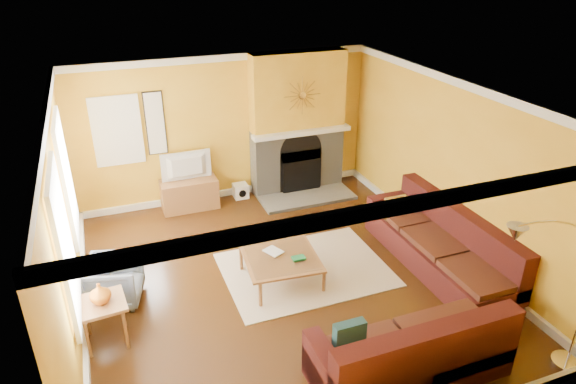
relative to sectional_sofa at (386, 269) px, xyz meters
name	(u,v)px	position (x,y,z in m)	size (l,w,h in m)	color
floor	(282,278)	(-1.16, 0.91, -0.46)	(5.50, 6.00, 0.02)	#4F2C10
ceiling	(281,97)	(-1.16, 0.91, 2.26)	(5.50, 6.00, 0.02)	white
wall_back	(225,128)	(-1.16, 3.92, 0.90)	(5.50, 0.02, 2.70)	gold
wall_front	(402,339)	(-1.16, -2.10, 0.90)	(5.50, 0.02, 2.70)	gold
wall_left	(62,232)	(-3.92, 0.91, 0.90)	(0.02, 6.00, 2.70)	gold
wall_right	(451,167)	(1.60, 0.91, 0.90)	(0.02, 6.00, 2.70)	gold
baseboard	(282,274)	(-1.16, 0.91, -0.39)	(5.50, 6.00, 0.12)	white
crown_molding	(281,102)	(-1.16, 0.91, 2.19)	(5.50, 6.00, 0.12)	white
window_left_near	(65,178)	(-3.88, 2.21, 1.05)	(0.06, 1.22, 1.72)	white
window_left_far	(63,245)	(-3.88, 0.31, 1.05)	(0.06, 1.22, 1.72)	white
window_back	(117,131)	(-3.06, 3.87, 1.10)	(0.82, 0.06, 1.22)	white
wall_art	(155,124)	(-2.41, 3.88, 1.15)	(0.34, 0.04, 1.14)	white
fireplace	(297,124)	(0.19, 3.71, 0.90)	(1.80, 0.40, 2.70)	gray
mantel	(302,132)	(0.19, 3.47, 0.80)	(1.92, 0.22, 0.08)	white
hearth	(307,198)	(0.19, 3.16, -0.42)	(1.80, 0.70, 0.06)	gray
sunburst	(302,95)	(0.19, 3.48, 1.50)	(0.70, 0.04, 0.70)	olive
rug	(305,270)	(-0.77, 0.97, -0.44)	(2.40, 1.80, 0.02)	beige
sectional_sofa	(386,269)	(0.00, 0.00, 0.00)	(3.18, 3.58, 0.90)	#461716
coffee_table	(281,268)	(-1.19, 0.86, -0.25)	(1.03, 1.03, 0.41)	white
media_console	(190,194)	(-1.98, 3.60, -0.17)	(1.02, 0.46, 0.56)	#976337
tv	(187,167)	(-1.98, 3.60, 0.37)	(0.90, 0.12, 0.52)	black
subwoofer	(241,191)	(-0.98, 3.71, -0.32)	(0.27, 0.27, 0.27)	white
armchair	(115,281)	(-3.45, 1.23, -0.13)	(0.68, 0.70, 0.63)	slate
side_table	(105,322)	(-3.62, 0.43, -0.16)	(0.53, 0.53, 0.59)	#976337
vase	(100,293)	(-3.62, 0.43, 0.27)	(0.25, 0.25, 0.26)	#C56313
book	(268,254)	(-1.35, 0.96, -0.03)	(0.20, 0.27, 0.03)	white
arc_lamp	(549,303)	(0.77, -1.89, 0.60)	(1.33, 0.36, 2.09)	silver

